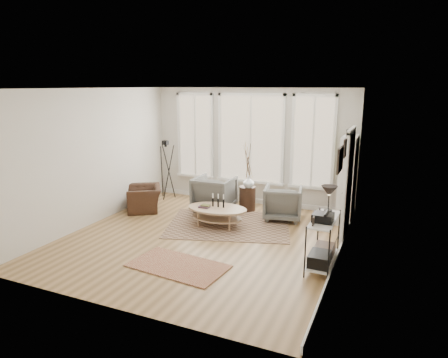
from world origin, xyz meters
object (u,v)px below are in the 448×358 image
at_px(coffee_table, 217,212).
at_px(accent_chair, 144,198).
at_px(low_shelf, 323,237).
at_px(armchair_right, 283,203).
at_px(side_table, 248,178).
at_px(armchair_left, 214,193).
at_px(bookcase, 347,179).

relative_size(coffee_table, accent_chair, 1.47).
bearing_deg(low_shelf, armchair_right, 120.92).
xyz_separation_m(side_table, accent_chair, (-2.29, -0.98, -0.50)).
bearing_deg(armchair_left, armchair_right, 179.07).
bearing_deg(armchair_right, bookcase, -172.84).
xyz_separation_m(coffee_table, side_table, (0.21, 1.31, 0.47)).
relative_size(bookcase, side_table, 1.25).
bearing_deg(bookcase, coffee_table, -149.74).
bearing_deg(bookcase, armchair_right, -161.94).
height_order(armchair_left, side_table, side_table).
height_order(bookcase, armchair_right, bookcase).
distance_m(low_shelf, coffee_table, 2.66).
bearing_deg(coffee_table, low_shelf, -23.88).
distance_m(armchair_right, side_table, 1.08).
distance_m(armchair_right, accent_chair, 3.32).
relative_size(bookcase, coffee_table, 1.56).
bearing_deg(armchair_right, accent_chair, 1.24).
bearing_deg(armchair_left, low_shelf, 143.16).
bearing_deg(armchair_left, coffee_table, 115.77).
bearing_deg(bookcase, side_table, -176.42).
distance_m(bookcase, armchair_right, 1.49).
xyz_separation_m(armchair_right, accent_chair, (-3.25, -0.70, -0.09)).
bearing_deg(coffee_table, bookcase, 30.26).
bearing_deg(bookcase, low_shelf, -91.28).
height_order(armchair_left, armchair_right, armchair_left).
height_order(bookcase, coffee_table, bookcase).
bearing_deg(side_table, armchair_right, -16.61).
distance_m(low_shelf, side_table, 3.26).
relative_size(low_shelf, accent_chair, 1.45).
relative_size(armchair_right, side_table, 0.51).
relative_size(low_shelf, coffee_table, 0.99).
relative_size(bookcase, accent_chair, 2.29).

